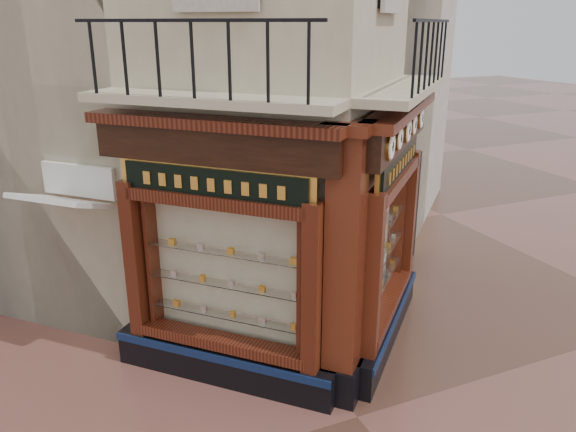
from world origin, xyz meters
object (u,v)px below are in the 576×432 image
clock_e (421,118)px  awning (81,354)px  clock_c (407,130)px  signboard_left (213,184)px  clock_a (390,146)px  clock_b (399,138)px  clock_d (413,124)px  signboard_right (398,163)px  corner_pilaster (344,274)px

clock_e → awning: (-5.74, 0.88, -3.62)m
clock_c → signboard_left: (-2.96, 0.12, -0.52)m
clock_a → clock_b: (0.40, 0.40, -0.00)m
signboard_left → clock_d: bearing=-130.6°
clock_d → awning: clock_d is taller
clock_d → clock_b: bearing=-180.0°
awning → clock_b: bearing=-162.0°
clock_e → clock_d: bearing=-180.0°
signboard_right → clock_d: bearing=-13.2°
corner_pilaster → clock_d: bearing=-10.9°
signboard_left → signboard_right: size_ratio=1.04×
clock_c → signboard_right: 0.53m
clock_e → signboard_left: clock_e is taller
corner_pilaster → awning: corner_pilaster is taller
clock_a → awning: clock_a is taller
awning → signboard_right: (4.82, -1.64, 3.10)m
clock_c → clock_e: (0.88, 0.88, 0.00)m
clock_e → awning: bearing=126.3°
clock_a → signboard_left: clock_a is taller
clock_a → clock_e: (1.75, 1.75, 0.00)m
clock_b → clock_e: 1.91m
clock_b → clock_d: size_ratio=1.00×
corner_pilaster → clock_c: 2.42m
signboard_right → awning: bearing=116.2°
clock_a → clock_c: 1.24m
clock_c → clock_d: (0.37, 0.37, 0.00)m
corner_pilaster → clock_a: 1.78m
clock_d → signboard_right: clock_d is taller
clock_e → signboard_right: bearing=174.7°
clock_a → clock_c: clock_c is taller
clock_c → signboard_right: size_ratio=0.19×
clock_d → clock_e: clock_e is taller
clock_c → signboard_left: bearing=132.7°
signboard_right → clock_a: bearing=-175.1°
clock_c → clock_a: bearing=-180.0°
clock_e → awning: clock_e is taller
clock_b → awning: 6.11m
corner_pilaster → clock_e: corner_pilaster is taller
clock_a → signboard_left: size_ratio=0.18×
corner_pilaster → signboard_right: size_ratio=1.97×
clock_e → signboard_right: (-0.92, -0.76, -0.52)m
clock_d → awning: bearing=120.2°
clock_b → signboard_right: bearing=8.7°
clock_a → clock_b: bearing=0.0°
awning → signboard_left: signboard_left is taller
awning → signboard_right: bearing=-153.8°
clock_a → clock_d: size_ratio=1.12×
corner_pilaster → awning: 4.71m
awning → signboard_left: bearing=-175.8°
clock_d → awning: (-5.23, 1.39, -3.62)m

